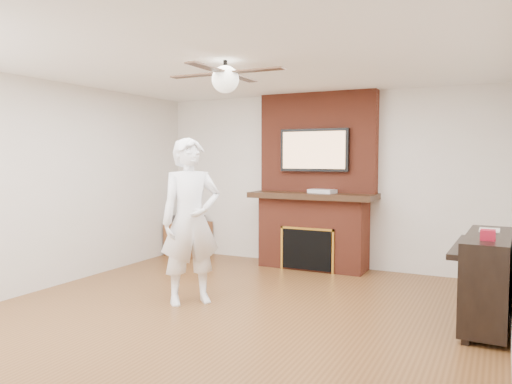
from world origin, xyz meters
The scene contains 11 objects.
room_shell centered at (0.00, 0.00, 1.25)m, with size 5.36×5.86×2.86m.
fireplace centered at (0.00, 2.55, 1.00)m, with size 1.78×0.64×2.50m.
tv centered at (0.00, 2.50, 1.68)m, with size 1.00×0.08×0.60m.
ceiling_fan centered at (0.00, 0.00, 2.33)m, with size 1.21×1.21×0.31m.
person centered at (-0.60, 0.28, 0.89)m, with size 0.65×0.44×1.79m, color white.
side_table centered at (-2.13, 2.48, 0.30)m, with size 0.65×0.65×0.65m.
piano centered at (2.29, 0.90, 0.46)m, with size 0.53×1.33×0.95m.
cable_box centered at (0.14, 2.45, 1.11)m, with size 0.37×0.21×0.05m, color silver.
candle_orange centered at (-0.14, 2.29, 0.07)m, with size 0.07×0.07×0.14m, color #DB5619.
candle_green centered at (-0.06, 2.39, 0.05)m, with size 0.07×0.07×0.10m, color #437830.
candle_cream centered at (0.04, 2.36, 0.06)m, with size 0.08×0.08×0.12m, color #F2EFC0.
Camera 1 is at (2.40, -4.17, 1.58)m, focal length 35.00 mm.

